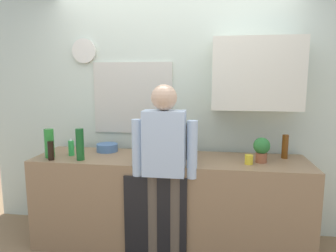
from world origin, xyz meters
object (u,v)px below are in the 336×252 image
potted_plant (262,148)px  mixing_bowl (107,148)px  bottle_amber_beer (285,147)px  cup_yellow_cup (249,160)px  bottle_green_wine (80,144)px  bottle_clear_soda (49,143)px  cup_blue_mug (141,156)px  dish_soap (71,148)px  person_at_sink (164,160)px  bottle_red_vinegar (168,150)px  coffee_maker (180,141)px  bottle_dark_sauce (51,151)px

potted_plant → mixing_bowl: bearing=172.5°
bottle_amber_beer → cup_yellow_cup: bearing=-144.4°
bottle_green_wine → bottle_clear_soda: bottle_green_wine is taller
bottle_clear_soda → cup_yellow_cup: bottle_clear_soda is taller
cup_blue_mug → potted_plant: potted_plant is taller
dish_soap → person_at_sink: size_ratio=0.11×
cup_blue_mug → dish_soap: (-0.74, 0.11, 0.03)m
bottle_red_vinegar → bottle_clear_soda: bearing=-179.3°
cup_blue_mug → bottle_amber_beer: bearing=13.0°
coffee_maker → bottle_dark_sauce: 1.22m
bottle_green_wine → bottle_amber_beer: 1.94m
mixing_bowl → dish_soap: 0.37m
bottle_green_wine → bottle_dark_sauce: size_ratio=1.67×
bottle_clear_soda → dish_soap: 0.21m
bottle_clear_soda → bottle_dark_sauce: size_ratio=1.56×
bottle_green_wine → person_at_sink: (0.81, -0.10, -0.09)m
bottle_amber_beer → potted_plant: same height
bottle_green_wine → bottle_clear_soda: bearing=171.2°
bottle_green_wine → potted_plant: bottle_green_wine is taller
bottle_clear_soda → bottle_green_wine: bearing=-8.8°
coffee_maker → person_at_sink: 0.41m
cup_yellow_cup → coffee_maker: bearing=162.8°
cup_yellow_cup → person_at_sink: 0.76m
bottle_red_vinegar → bottle_amber_beer: bottle_amber_beer is taller
bottle_dark_sauce → bottle_amber_beer: bearing=9.9°
bottle_amber_beer → bottle_red_vinegar: bearing=-165.6°
bottle_green_wine → person_at_sink: person_at_sink is taller
bottle_dark_sauce → cup_yellow_cup: 1.83m
coffee_maker → dish_soap: 1.08m
bottle_green_wine → potted_plant: (1.67, 0.17, -0.02)m
bottle_dark_sauce → bottle_red_vinegar: bearing=5.4°
bottle_red_vinegar → mixing_bowl: (-0.69, 0.30, -0.07)m
bottle_clear_soda → bottle_red_vinegar: size_ratio=1.27×
bottle_green_wine → person_at_sink: size_ratio=0.19×
bottle_clear_soda → cup_yellow_cup: bearing=1.0°
cup_yellow_cup → bottle_red_vinegar: bearing=-178.4°
bottle_clear_soda → potted_plant: 2.01m
bottle_dark_sauce → potted_plant: (1.94, 0.20, 0.04)m
potted_plant → bottle_amber_beer: bearing=36.4°
bottle_amber_beer → person_at_sink: bearing=-157.8°
dish_soap → person_at_sink: bearing=-14.5°
cup_blue_mug → mixing_bowl: size_ratio=0.45×
bottle_red_vinegar → bottle_amber_beer: 1.13m
cup_yellow_cup → potted_plant: 0.17m
bottle_dark_sauce → dish_soap: bearing=59.2°
cup_blue_mug → dish_soap: bearing=171.4°
bottle_green_wine → bottle_amber_beer: (1.91, 0.35, -0.03)m
bottle_red_vinegar → person_at_sink: (-0.01, -0.17, -0.05)m
bottle_red_vinegar → mixing_bowl: bottle_red_vinegar is taller
bottle_dark_sauce → potted_plant: potted_plant is taller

